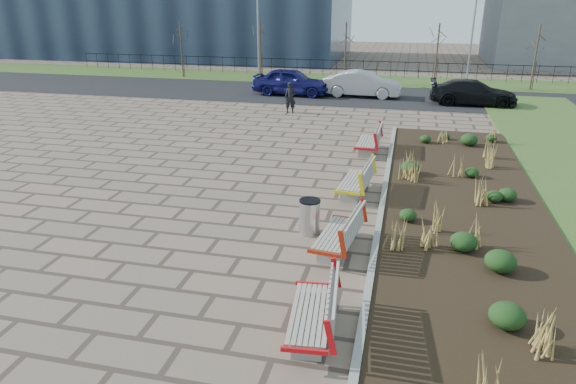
% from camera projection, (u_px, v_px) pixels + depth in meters
% --- Properties ---
extents(ground, '(120.00, 120.00, 0.00)m').
position_uv_depth(ground, '(193.00, 271.00, 11.51)').
color(ground, '#735D4F').
rests_on(ground, ground).
extents(planting_bed, '(4.50, 18.00, 0.10)m').
position_uv_depth(planting_bed, '(465.00, 209.00, 14.70)').
color(planting_bed, black).
rests_on(planting_bed, ground).
extents(planting_curb, '(0.16, 18.00, 0.15)m').
position_uv_depth(planting_curb, '(383.00, 201.00, 15.19)').
color(planting_curb, gray).
rests_on(planting_curb, ground).
extents(grass_verge_far, '(80.00, 5.00, 0.04)m').
position_uv_depth(grass_verge_far, '(347.00, 80.00, 36.92)').
color(grass_verge_far, '#33511E').
rests_on(grass_verge_far, ground).
extents(road, '(80.00, 7.00, 0.02)m').
position_uv_depth(road, '(335.00, 95.00, 31.48)').
color(road, black).
rests_on(road, ground).
extents(bench_a, '(1.10, 2.18, 1.00)m').
position_uv_depth(bench_a, '(310.00, 311.00, 9.20)').
color(bench_a, red).
rests_on(bench_a, ground).
extents(bench_b, '(1.17, 2.20, 1.00)m').
position_uv_depth(bench_b, '(337.00, 232.00, 12.25)').
color(bench_b, '#AD220B').
rests_on(bench_b, ground).
extents(bench_c, '(1.11, 2.18, 1.00)m').
position_uv_depth(bench_c, '(354.00, 179.00, 15.72)').
color(bench_c, yellow).
rests_on(bench_c, ground).
extents(bench_d, '(0.95, 2.12, 1.00)m').
position_uv_depth(bench_d, '(368.00, 140.00, 19.93)').
color(bench_d, red).
rests_on(bench_d, ground).
extents(litter_bin, '(0.53, 0.53, 0.91)m').
position_uv_depth(litter_bin, '(310.00, 217.00, 13.16)').
color(litter_bin, '#B2B2B7').
rests_on(litter_bin, ground).
extents(pedestrian, '(0.64, 0.48, 1.58)m').
position_uv_depth(pedestrian, '(290.00, 98.00, 26.46)').
color(pedestrian, black).
rests_on(pedestrian, ground).
extents(car_blue, '(4.76, 2.09, 1.59)m').
position_uv_depth(car_blue, '(291.00, 82.00, 31.16)').
color(car_blue, '#131355').
rests_on(car_blue, road).
extents(car_silver, '(4.61, 1.79, 1.50)m').
position_uv_depth(car_silver, '(362.00, 84.00, 30.62)').
color(car_silver, '#98999F').
rests_on(car_silver, road).
extents(car_black, '(4.68, 1.91, 1.36)m').
position_uv_depth(car_black, '(473.00, 92.00, 28.40)').
color(car_black, black).
rests_on(car_black, road).
extents(tree_a, '(1.40, 1.40, 4.00)m').
position_uv_depth(tree_a, '(181.00, 49.00, 37.38)').
color(tree_a, '#4C3D2D').
rests_on(tree_a, grass_verge_far).
extents(tree_b, '(1.40, 1.40, 4.00)m').
position_uv_depth(tree_b, '(260.00, 51.00, 36.11)').
color(tree_b, '#4C3D2D').
rests_on(tree_b, grass_verge_far).
extents(tree_c, '(1.40, 1.40, 4.00)m').
position_uv_depth(tree_c, '(345.00, 53.00, 34.83)').
color(tree_c, '#4C3D2D').
rests_on(tree_c, grass_verge_far).
extents(tree_d, '(1.40, 1.40, 4.00)m').
position_uv_depth(tree_d, '(437.00, 55.00, 33.56)').
color(tree_d, '#4C3D2D').
rests_on(tree_d, grass_verge_far).
extents(tree_e, '(1.40, 1.40, 4.00)m').
position_uv_depth(tree_e, '(535.00, 58.00, 32.28)').
color(tree_e, '#4C3D2D').
rests_on(tree_e, grass_verge_far).
extents(lamp_west, '(0.24, 0.60, 6.00)m').
position_uv_depth(lamp_west, '(258.00, 37.00, 35.29)').
color(lamp_west, gray).
rests_on(lamp_west, grass_verge_far).
extents(lamp_east, '(0.24, 0.60, 6.00)m').
position_uv_depth(lamp_east, '(471.00, 41.00, 32.32)').
color(lamp_east, gray).
rests_on(lamp_east, grass_verge_far).
extents(railing_fence, '(44.00, 0.10, 1.20)m').
position_uv_depth(railing_fence, '(350.00, 68.00, 38.06)').
color(railing_fence, black).
rests_on(railing_fence, grass_verge_far).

